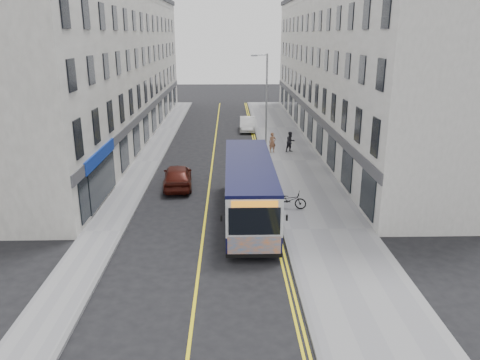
{
  "coord_description": "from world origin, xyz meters",
  "views": [
    {
      "loc": [
        1.32,
        -22.68,
        9.44
      ],
      "look_at": [
        1.9,
        2.32,
        1.6
      ],
      "focal_mm": 35.0,
      "sensor_mm": 36.0,
      "label": 1
    }
  ],
  "objects_px": {
    "pedestrian_near": "(272,143)",
    "pedestrian_far": "(290,142)",
    "car_maroon": "(178,176)",
    "city_bus": "(249,188)",
    "bicycle": "(289,200)",
    "car_white": "(247,124)",
    "streetlamp": "(265,101)"
  },
  "relations": [
    {
      "from": "bicycle",
      "to": "car_white",
      "type": "relative_size",
      "value": 0.44
    },
    {
      "from": "bicycle",
      "to": "car_maroon",
      "type": "distance_m",
      "value": 7.87
    },
    {
      "from": "pedestrian_near",
      "to": "car_white",
      "type": "bearing_deg",
      "value": 86.25
    },
    {
      "from": "bicycle",
      "to": "pedestrian_far",
      "type": "distance_m",
      "value": 13.12
    },
    {
      "from": "streetlamp",
      "to": "pedestrian_far",
      "type": "relative_size",
      "value": 4.75
    },
    {
      "from": "city_bus",
      "to": "pedestrian_near",
      "type": "bearing_deg",
      "value": 79.83
    },
    {
      "from": "city_bus",
      "to": "car_white",
      "type": "distance_m",
      "value": 23.5
    },
    {
      "from": "car_white",
      "to": "pedestrian_far",
      "type": "bearing_deg",
      "value": -69.53
    },
    {
      "from": "streetlamp",
      "to": "bicycle",
      "type": "bearing_deg",
      "value": -87.78
    },
    {
      "from": "bicycle",
      "to": "pedestrian_near",
      "type": "bearing_deg",
      "value": 14.15
    },
    {
      "from": "pedestrian_near",
      "to": "pedestrian_far",
      "type": "height_order",
      "value": "pedestrian_far"
    },
    {
      "from": "city_bus",
      "to": "bicycle",
      "type": "xyz_separation_m",
      "value": [
        2.3,
        1.04,
        -1.08
      ]
    },
    {
      "from": "pedestrian_near",
      "to": "pedestrian_far",
      "type": "relative_size",
      "value": 0.97
    },
    {
      "from": "pedestrian_near",
      "to": "car_maroon",
      "type": "height_order",
      "value": "pedestrian_near"
    },
    {
      "from": "pedestrian_far",
      "to": "car_maroon",
      "type": "distance_m",
      "value": 12.12
    },
    {
      "from": "streetlamp",
      "to": "car_maroon",
      "type": "xyz_separation_m",
      "value": [
        -6.17,
        -8.07,
        -3.63
      ]
    },
    {
      "from": "streetlamp",
      "to": "bicycle",
      "type": "relative_size",
      "value": 4.27
    },
    {
      "from": "streetlamp",
      "to": "pedestrian_far",
      "type": "bearing_deg",
      "value": 18.48
    },
    {
      "from": "car_maroon",
      "to": "pedestrian_near",
      "type": "bearing_deg",
      "value": -132.91
    },
    {
      "from": "bicycle",
      "to": "car_white",
      "type": "xyz_separation_m",
      "value": [
        -1.49,
        22.43,
        0.08
      ]
    },
    {
      "from": "bicycle",
      "to": "car_maroon",
      "type": "relative_size",
      "value": 0.42
    },
    {
      "from": "bicycle",
      "to": "pedestrian_near",
      "type": "distance_m",
      "value": 12.9
    },
    {
      "from": "car_maroon",
      "to": "streetlamp",
      "type": "bearing_deg",
      "value": -132.05
    },
    {
      "from": "car_white",
      "to": "pedestrian_near",
      "type": "bearing_deg",
      "value": -78.15
    },
    {
      "from": "city_bus",
      "to": "car_maroon",
      "type": "bearing_deg",
      "value": 129.56
    },
    {
      "from": "streetlamp",
      "to": "pedestrian_far",
      "type": "xyz_separation_m",
      "value": [
        2.17,
        0.72,
        -3.42
      ]
    },
    {
      "from": "pedestrian_far",
      "to": "car_white",
      "type": "xyz_separation_m",
      "value": [
        -3.19,
        9.42,
        -0.27
      ]
    },
    {
      "from": "pedestrian_near",
      "to": "pedestrian_far",
      "type": "xyz_separation_m",
      "value": [
        1.49,
        0.11,
        0.02
      ]
    },
    {
      "from": "city_bus",
      "to": "pedestrian_far",
      "type": "distance_m",
      "value": 14.63
    },
    {
      "from": "pedestrian_near",
      "to": "car_maroon",
      "type": "distance_m",
      "value": 11.05
    },
    {
      "from": "car_maroon",
      "to": "bicycle",
      "type": "bearing_deg",
      "value": 142.96
    },
    {
      "from": "pedestrian_near",
      "to": "car_white",
      "type": "height_order",
      "value": "pedestrian_near"
    }
  ]
}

